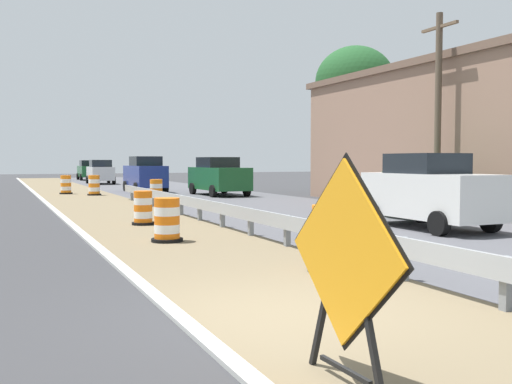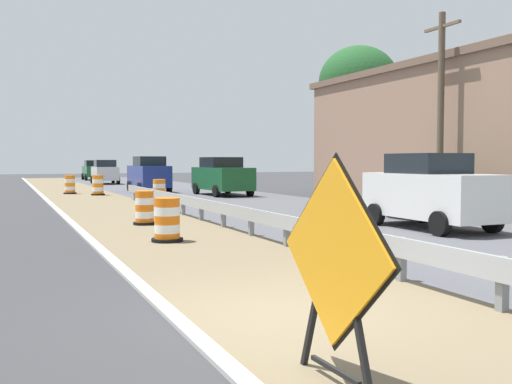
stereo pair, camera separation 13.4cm
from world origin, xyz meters
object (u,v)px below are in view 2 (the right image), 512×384
Objects in this scene: traffic_barrel_farthest at (70,185)px; traffic_barrel_close at (167,222)px; warning_sign_diamond at (334,261)px; utility_pole_near at (441,109)px; car_trailing_near_lane at (222,176)px; car_lead_near_lane at (149,174)px; traffic_barrel_farther at (98,186)px; car_lead_far_lane at (94,170)px; car_mid_far_lane at (431,191)px; car_trailing_far_lane at (105,172)px; traffic_barrel_nearest at (326,242)px; traffic_barrel_far at (159,191)px; traffic_barrel_mid at (145,210)px.

traffic_barrel_close is at bearing -89.86° from traffic_barrel_farthest.
warning_sign_diamond is 0.28× the size of utility_pole_near.
car_lead_near_lane is at bearing -150.43° from car_trailing_near_lane.
car_trailing_near_lane is at bearing -23.12° from traffic_barrel_farther.
traffic_barrel_farther is at bearing 121.49° from car_lead_near_lane.
car_lead_far_lane reaches higher than traffic_barrel_farthest.
car_mid_far_lane is 0.96× the size of car_trailing_far_lane.
car_mid_far_lane is at bearing -70.96° from traffic_barrel_farthest.
traffic_barrel_nearest reaches higher than traffic_barrel_farthest.
traffic_barrel_nearest is at bearing -86.47° from traffic_barrel_farthest.
car_trailing_far_lane is (2.82, 15.52, 0.47)m from traffic_barrel_farther.
car_lead_near_lane is (4.59, 0.20, 0.59)m from traffic_barrel_farthest.
traffic_barrel_nearest is 25.96m from traffic_barrel_farthest.
car_lead_far_lane is (3.33, 25.67, 0.46)m from traffic_barrel_farther.
warning_sign_diamond reaches higher than traffic_barrel_farthest.
traffic_barrel_farther is at bearing 121.73° from utility_pole_near.
warning_sign_diamond is 1.93× the size of traffic_barrel_far.
traffic_barrel_farther is (2.18, 28.39, -0.56)m from warning_sign_diamond.
traffic_barrel_farther reaches higher than traffic_barrel_close.
traffic_barrel_mid is at bearing 174.73° from car_lead_far_lane.
traffic_barrel_farthest is at bearing 91.46° from car_lead_near_lane.
traffic_barrel_farthest is 8.83m from car_trailing_near_lane.
car_lead_near_lane is 5.62m from car_trailing_near_lane.
car_lead_near_lane reaches higher than warning_sign_diamond.
traffic_barrel_far is 8.20m from car_lead_near_lane.
warning_sign_diamond is 1.97× the size of traffic_barrel_mid.
traffic_barrel_close is 0.94× the size of traffic_barrel_farther.
warning_sign_diamond is 5.08m from traffic_barrel_nearest.
traffic_barrel_farthest is (0.90, 30.30, -0.58)m from warning_sign_diamond.
utility_pole_near reaches higher than car_lead_near_lane.
car_mid_far_lane reaches higher than traffic_barrel_mid.
traffic_barrel_far is 0.24× the size of car_mid_far_lane.
warning_sign_diamond is 54.34m from car_lead_far_lane.
car_lead_near_lane reaches higher than traffic_barrel_mid.
traffic_barrel_farther reaches higher than traffic_barrel_farthest.
warning_sign_diamond is at bearing -94.39° from traffic_barrel_farther.
traffic_barrel_mid is 8.26m from car_mid_far_lane.
traffic_barrel_nearest is 1.04× the size of traffic_barrel_farther.
car_mid_far_lane is at bearing -72.57° from traffic_barrel_farther.
utility_pole_near reaches higher than car_trailing_far_lane.
warning_sign_diamond is 1.80× the size of traffic_barrel_farther.
traffic_barrel_mid is 31.26m from car_trailing_far_lane.
car_trailing_far_lane reaches higher than traffic_barrel_farther.
traffic_barrel_farther is at bearing 171.43° from car_trailing_far_lane.
utility_pole_near is at bearing -51.54° from traffic_barrel_far.
traffic_barrel_close is (0.95, 9.09, -0.59)m from warning_sign_diamond.
traffic_barrel_farther reaches higher than traffic_barrel_mid.
car_lead_far_lane is at bearing 86.53° from traffic_barrel_nearest.
traffic_barrel_mid is 14.71m from car_trailing_near_lane.
utility_pole_near is (12.00, 12.51, 2.70)m from warning_sign_diamond.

